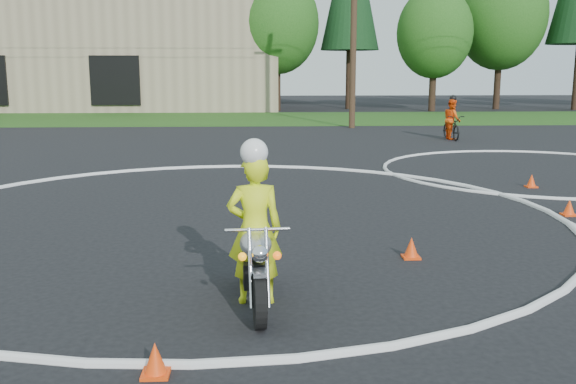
{
  "coord_description": "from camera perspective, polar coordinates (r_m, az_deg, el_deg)",
  "views": [
    {
      "loc": [
        0.59,
        -8.35,
        2.6
      ],
      "look_at": [
        0.98,
        -0.48,
        1.1
      ],
      "focal_mm": 40.0,
      "sensor_mm": 36.0,
      "label": 1
    }
  ],
  "objects": [
    {
      "name": "ground",
      "position": [
        8.76,
        -6.63,
        -6.56
      ],
      "size": [
        120.0,
        120.0,
        0.0
      ],
      "primitive_type": "plane",
      "color": "black",
      "rests_on": "ground"
    },
    {
      "name": "grass_strip",
      "position": [
        35.45,
        -3.83,
        6.54
      ],
      "size": [
        120.0,
        10.0,
        0.02
      ],
      "primitive_type": "cube",
      "color": "#1E4714",
      "rests_on": "ground"
    },
    {
      "name": "course_markings",
      "position": [
        13.06,
        4.15,
        -0.71
      ],
      "size": [
        19.05,
        19.05,
        0.12
      ],
      "color": "silver",
      "rests_on": "ground"
    },
    {
      "name": "primary_motorcycle",
      "position": [
        7.15,
        -2.91,
        -6.39
      ],
      "size": [
        0.67,
        1.92,
        1.01
      ],
      "rotation": [
        0.0,
        0.0,
        0.07
      ],
      "color": "black",
      "rests_on": "ground"
    },
    {
      "name": "rider_primary_grp",
      "position": [
        7.17,
        -2.99,
        -2.91
      ],
      "size": [
        0.65,
        0.45,
        1.87
      ],
      "rotation": [
        0.0,
        0.0,
        0.07
      ],
      "color": "#DEF219",
      "rests_on": "ground"
    },
    {
      "name": "rider_second_grp",
      "position": [
        25.4,
        14.36,
        5.9
      ],
      "size": [
        0.66,
        1.77,
        1.69
      ],
      "rotation": [
        0.0,
        0.0,
        0.03
      ],
      "color": "black",
      "rests_on": "ground"
    },
    {
      "name": "traffic_cones",
      "position": [
        12.91,
        18.72,
        -0.82
      ],
      "size": [
        24.36,
        10.57,
        0.3
      ],
      "color": "#FC420D",
      "rests_on": "ground"
    },
    {
      "name": "treeline",
      "position": [
        45.42,
        15.95,
        15.43
      ],
      "size": [
        38.2,
        8.1,
        14.52
      ],
      "color": "#382619",
      "rests_on": "ground"
    },
    {
      "name": "utility_poles",
      "position": [
        29.79,
        5.88,
        15.7
      ],
      "size": [
        41.6,
        1.12,
        10.0
      ],
      "color": "#473321",
      "rests_on": "ground"
    }
  ]
}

